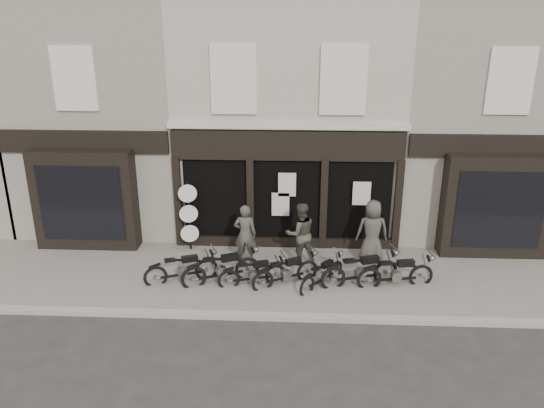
{
  "coord_description": "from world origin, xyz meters",
  "views": [
    {
      "loc": [
        0.29,
        -12.76,
        7.24
      ],
      "look_at": [
        -0.41,
        1.6,
        2.04
      ],
      "focal_mm": 35.0,
      "sensor_mm": 36.0,
      "label": 1
    }
  ],
  "objects_px": {
    "motorcycle_6": "(396,275)",
    "man_right": "(372,231)",
    "motorcycle_1": "(222,271)",
    "advert_sign_post": "(189,219)",
    "motorcycle_5": "(361,273)",
    "motorcycle_0": "(182,271)",
    "motorcycle_3": "(286,274)",
    "motorcycle_4": "(322,276)",
    "man_left": "(245,234)",
    "man_centre": "(300,233)",
    "motorcycle_2": "(253,275)"
  },
  "relations": [
    {
      "from": "motorcycle_1",
      "to": "motorcycle_3",
      "type": "distance_m",
      "value": 1.8
    },
    {
      "from": "motorcycle_1",
      "to": "advert_sign_post",
      "type": "distance_m",
      "value": 2.55
    },
    {
      "from": "motorcycle_6",
      "to": "motorcycle_3",
      "type": "bearing_deg",
      "value": 169.96
    },
    {
      "from": "motorcycle_5",
      "to": "advert_sign_post",
      "type": "relative_size",
      "value": 0.94
    },
    {
      "from": "motorcycle_0",
      "to": "motorcycle_5",
      "type": "height_order",
      "value": "motorcycle_5"
    },
    {
      "from": "motorcycle_1",
      "to": "motorcycle_4",
      "type": "distance_m",
      "value": 2.81
    },
    {
      "from": "motorcycle_2",
      "to": "man_centre",
      "type": "xyz_separation_m",
      "value": [
        1.3,
        1.39,
        0.7
      ]
    },
    {
      "from": "motorcycle_1",
      "to": "motorcycle_6",
      "type": "xyz_separation_m",
      "value": [
        4.85,
        0.0,
        -0.02
      ]
    },
    {
      "from": "motorcycle_1",
      "to": "advert_sign_post",
      "type": "xyz_separation_m",
      "value": [
        -1.3,
        2.08,
        0.72
      ]
    },
    {
      "from": "motorcycle_5",
      "to": "advert_sign_post",
      "type": "bearing_deg",
      "value": 140.75
    },
    {
      "from": "motorcycle_1",
      "to": "motorcycle_5",
      "type": "xyz_separation_m",
      "value": [
        3.87,
        0.05,
        0.0
      ]
    },
    {
      "from": "man_centre",
      "to": "motorcycle_3",
      "type": "bearing_deg",
      "value": 55.95
    },
    {
      "from": "motorcycle_3",
      "to": "motorcycle_4",
      "type": "bearing_deg",
      "value": -31.21
    },
    {
      "from": "motorcycle_0",
      "to": "motorcycle_3",
      "type": "bearing_deg",
      "value": -21.95
    },
    {
      "from": "motorcycle_4",
      "to": "man_centre",
      "type": "height_order",
      "value": "man_centre"
    },
    {
      "from": "man_left",
      "to": "motorcycle_1",
      "type": "bearing_deg",
      "value": 67.43
    },
    {
      "from": "motorcycle_3",
      "to": "motorcycle_4",
      "type": "relative_size",
      "value": 1.2
    },
    {
      "from": "motorcycle_6",
      "to": "man_centre",
      "type": "distance_m",
      "value": 3.03
    },
    {
      "from": "motorcycle_6",
      "to": "man_right",
      "type": "height_order",
      "value": "man_right"
    },
    {
      "from": "motorcycle_2",
      "to": "motorcycle_5",
      "type": "relative_size",
      "value": 0.85
    },
    {
      "from": "motorcycle_0",
      "to": "motorcycle_1",
      "type": "bearing_deg",
      "value": -21.86
    },
    {
      "from": "motorcycle_3",
      "to": "man_right",
      "type": "xyz_separation_m",
      "value": [
        2.53,
        1.53,
        0.7
      ]
    },
    {
      "from": "motorcycle_1",
      "to": "man_right",
      "type": "relative_size",
      "value": 1.1
    },
    {
      "from": "man_left",
      "to": "man_right",
      "type": "bearing_deg",
      "value": -173.97
    },
    {
      "from": "motorcycle_4",
      "to": "motorcycle_5",
      "type": "xyz_separation_m",
      "value": [
        1.06,
        0.09,
        0.08
      ]
    },
    {
      "from": "man_centre",
      "to": "man_right",
      "type": "distance_m",
      "value": 2.16
    },
    {
      "from": "motorcycle_5",
      "to": "advert_sign_post",
      "type": "height_order",
      "value": "advert_sign_post"
    },
    {
      "from": "man_left",
      "to": "motorcycle_4",
      "type": "bearing_deg",
      "value": 152.44
    },
    {
      "from": "man_centre",
      "to": "man_right",
      "type": "height_order",
      "value": "man_right"
    },
    {
      "from": "motorcycle_0",
      "to": "motorcycle_3",
      "type": "height_order",
      "value": "motorcycle_0"
    },
    {
      "from": "motorcycle_2",
      "to": "motorcycle_1",
      "type": "bearing_deg",
      "value": 157.45
    },
    {
      "from": "motorcycle_0",
      "to": "advert_sign_post",
      "type": "height_order",
      "value": "advert_sign_post"
    },
    {
      "from": "motorcycle_5",
      "to": "motorcycle_4",
      "type": "bearing_deg",
      "value": 167.06
    },
    {
      "from": "motorcycle_6",
      "to": "man_centre",
      "type": "height_order",
      "value": "man_centre"
    },
    {
      "from": "motorcycle_6",
      "to": "man_right",
      "type": "distance_m",
      "value": 1.73
    },
    {
      "from": "motorcycle_2",
      "to": "motorcycle_5",
      "type": "height_order",
      "value": "motorcycle_5"
    },
    {
      "from": "motorcycle_2",
      "to": "man_centre",
      "type": "bearing_deg",
      "value": 30.38
    },
    {
      "from": "motorcycle_5",
      "to": "man_right",
      "type": "height_order",
      "value": "man_right"
    },
    {
      "from": "advert_sign_post",
      "to": "man_left",
      "type": "bearing_deg",
      "value": -39.22
    },
    {
      "from": "motorcycle_1",
      "to": "advert_sign_post",
      "type": "relative_size",
      "value": 0.9
    },
    {
      "from": "motorcycle_1",
      "to": "man_left",
      "type": "xyz_separation_m",
      "value": [
        0.55,
        1.22,
        0.61
      ]
    },
    {
      "from": "motorcycle_4",
      "to": "motorcycle_0",
      "type": "bearing_deg",
      "value": 129.51
    },
    {
      "from": "man_centre",
      "to": "advert_sign_post",
      "type": "bearing_deg",
      "value": -30.42
    },
    {
      "from": "motorcycle_0",
      "to": "motorcycle_5",
      "type": "xyz_separation_m",
      "value": [
        5.0,
        0.04,
        0.04
      ]
    },
    {
      "from": "motorcycle_6",
      "to": "man_right",
      "type": "relative_size",
      "value": 1.12
    },
    {
      "from": "motorcycle_5",
      "to": "motorcycle_1",
      "type": "bearing_deg",
      "value": 162.94
    },
    {
      "from": "motorcycle_3",
      "to": "man_right",
      "type": "relative_size",
      "value": 0.96
    },
    {
      "from": "motorcycle_2",
      "to": "motorcycle_3",
      "type": "relative_size",
      "value": 1.02
    },
    {
      "from": "motorcycle_4",
      "to": "advert_sign_post",
      "type": "relative_size",
      "value": 0.66
    },
    {
      "from": "motorcycle_0",
      "to": "man_centre",
      "type": "xyz_separation_m",
      "value": [
        3.31,
        1.28,
        0.67
      ]
    }
  ]
}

